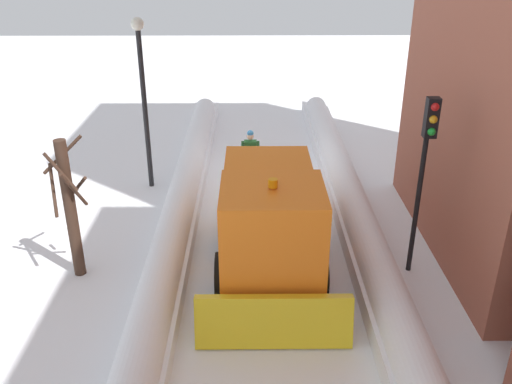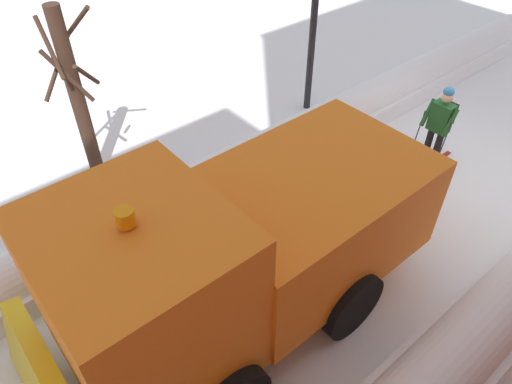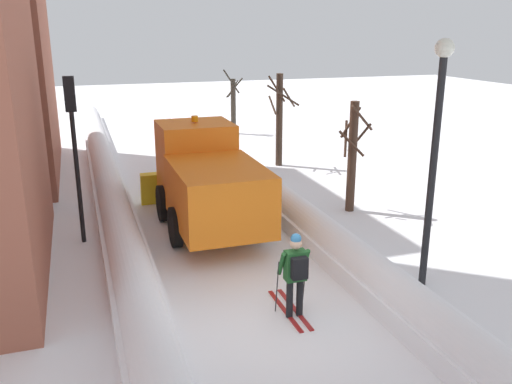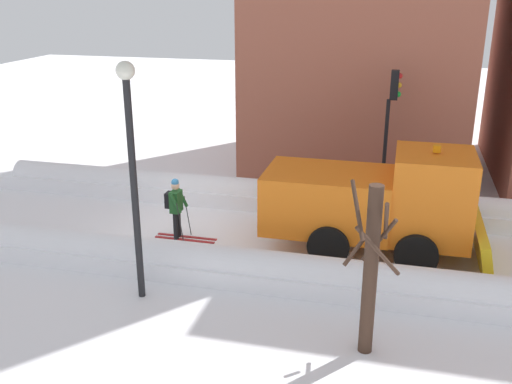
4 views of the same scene
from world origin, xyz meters
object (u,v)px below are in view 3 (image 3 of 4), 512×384
at_px(skier, 295,271).
at_px(street_lamp, 436,137).
at_px(bare_tree_mid, 279,118).
at_px(traffic_light_pole, 73,129).
at_px(plow_truck, 207,179).
at_px(bare_tree_far, 233,104).
at_px(bare_tree_near, 352,154).

bearing_deg(skier, street_lamp, 7.10).
bearing_deg(bare_tree_mid, traffic_light_pole, -142.27).
distance_m(plow_truck, bare_tree_mid, 7.99).
height_order(skier, bare_tree_far, bare_tree_far).
relative_size(skier, bare_tree_near, 0.51).
height_order(bare_tree_near, bare_tree_mid, bare_tree_mid).
distance_m(plow_truck, skier, 5.62).
relative_size(bare_tree_mid, bare_tree_far, 1.10).
relative_size(street_lamp, bare_tree_near, 1.55).
height_order(traffic_light_pole, bare_tree_far, traffic_light_pole).
height_order(skier, bare_tree_near, bare_tree_near).
bearing_deg(plow_truck, bare_tree_near, 1.24).
bearing_deg(street_lamp, bare_tree_mid, 85.71).
bearing_deg(street_lamp, traffic_light_pole, 144.16).
xyz_separation_m(plow_truck, bare_tree_mid, (4.68, 6.45, 0.56)).
relative_size(plow_truck, traffic_light_pole, 1.34).
distance_m(skier, street_lamp, 4.15).
bearing_deg(bare_tree_mid, bare_tree_near, -89.62).
distance_m(street_lamp, bare_tree_far, 19.43).
bearing_deg(traffic_light_pole, plow_truck, -1.93).
bearing_deg(bare_tree_mid, skier, -109.26).
relative_size(street_lamp, bare_tree_mid, 1.41).
bearing_deg(bare_tree_far, skier, -102.58).
height_order(street_lamp, bare_tree_mid, street_lamp).
distance_m(bare_tree_mid, bare_tree_far, 7.71).
xyz_separation_m(plow_truck, skier, (0.47, -5.58, -0.48)).
distance_m(traffic_light_pole, bare_tree_far, 16.41).
height_order(traffic_light_pole, bare_tree_near, traffic_light_pole).
height_order(traffic_light_pole, street_lamp, street_lamp).
relative_size(street_lamp, bare_tree_far, 1.55).
distance_m(skier, bare_tree_near, 7.14).
xyz_separation_m(street_lamp, bare_tree_near, (0.91, 5.26, -1.58)).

